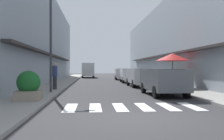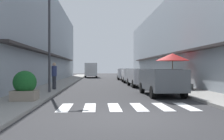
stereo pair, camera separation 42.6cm
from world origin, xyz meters
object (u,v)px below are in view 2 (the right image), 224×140
(cafe_umbrella, at_px, (172,57))
(pedestrian_walking_near, at_px, (54,75))
(planter_corner, at_px, (25,86))
(planter_far, at_px, (162,77))
(parked_car_mid, at_px, (141,76))
(planter_midblock, at_px, (184,82))
(parked_car_far, at_px, (131,74))
(delivery_van, at_px, (91,69))
(parked_car_near, at_px, (161,79))
(parked_car_distant, at_px, (124,73))
(street_lamp, at_px, (52,32))

(cafe_umbrella, xyz_separation_m, pedestrian_walking_near, (-8.41, -1.41, -1.27))
(planter_corner, relative_size, planter_far, 1.02)
(parked_car_mid, relative_size, planter_corner, 3.23)
(parked_car_mid, distance_m, planter_midblock, 4.81)
(parked_car_far, relative_size, planter_midblock, 3.70)
(delivery_van, relative_size, planter_midblock, 5.09)
(planter_midblock, bearing_deg, cafe_umbrella, 95.62)
(delivery_van, distance_m, cafe_umbrella, 24.96)
(parked_car_near, relative_size, parked_car_mid, 1.04)
(parked_car_mid, relative_size, cafe_umbrella, 1.66)
(parked_car_near, height_order, cafe_umbrella, cafe_umbrella)
(planter_far, bearing_deg, cafe_umbrella, -92.00)
(parked_car_near, height_order, parked_car_distant, same)
(parked_car_mid, distance_m, street_lamp, 8.82)
(parked_car_near, bearing_deg, cafe_umbrella, 66.68)
(parked_car_near, bearing_deg, planter_midblock, 50.02)
(cafe_umbrella, distance_m, planter_far, 4.03)
(parked_car_far, distance_m, planter_corner, 17.15)
(parked_car_mid, distance_m, delivery_van, 22.27)
(parked_car_near, xyz_separation_m, parked_car_far, (-0.00, 13.11, -0.00))
(parked_car_far, bearing_deg, parked_car_near, -90.00)
(street_lamp, bearing_deg, cafe_umbrella, 22.55)
(delivery_van, relative_size, planter_corner, 4.22)
(delivery_van, height_order, pedestrian_walking_near, delivery_van)
(street_lamp, height_order, planter_far, street_lamp)
(parked_car_far, bearing_deg, pedestrian_walking_near, -122.96)
(parked_car_near, bearing_deg, planter_far, 75.68)
(parked_car_near, height_order, parked_car_far, same)
(parked_car_near, distance_m, parked_car_mid, 6.88)
(parked_car_distant, height_order, planter_midblock, parked_car_distant)
(parked_car_mid, height_order, planter_far, parked_car_mid)
(parked_car_mid, xyz_separation_m, parked_car_far, (-0.00, 6.23, -0.00))
(parked_car_mid, xyz_separation_m, street_lamp, (-6.19, -5.66, 2.71))
(street_lamp, bearing_deg, planter_midblock, 9.42)
(parked_car_near, distance_m, planter_corner, 7.23)
(parked_car_near, height_order, parked_car_mid, same)
(parked_car_mid, relative_size, delivery_van, 0.77)
(delivery_van, distance_m, planter_far, 21.46)
(parked_car_distant, height_order, pedestrian_walking_near, pedestrian_walking_near)
(parked_car_far, xyz_separation_m, pedestrian_walking_near, (-6.42, -9.91, 0.15))
(parked_car_mid, height_order, planter_corner, parked_car_mid)
(parked_car_mid, height_order, parked_car_far, same)
(planter_corner, bearing_deg, parked_car_far, 66.95)
(parked_car_mid, height_order, cafe_umbrella, cafe_umbrella)
(parked_car_far, distance_m, delivery_van, 16.23)
(parked_car_distant, relative_size, planter_midblock, 3.76)
(parked_car_far, height_order, planter_midblock, parked_car_far)
(planter_midblock, distance_m, pedestrian_walking_near, 8.64)
(parked_car_mid, distance_m, cafe_umbrella, 3.33)
(parked_car_far, relative_size, street_lamp, 0.68)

